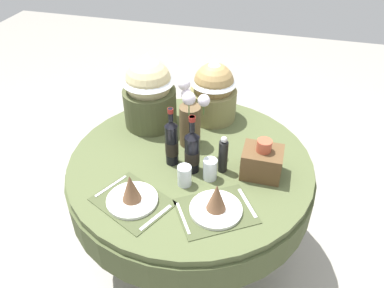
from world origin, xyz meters
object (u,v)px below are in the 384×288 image
(place_setting_left, at_px, (132,195))
(gift_tub_back_left, at_px, (149,88))
(wine_bottle_right, at_px, (192,151))
(tumbler_near_left, at_px, (184,176))
(dining_table, at_px, (190,178))
(wine_bottle_left, at_px, (172,142))
(tumbler_near_right, at_px, (210,169))
(pepper_mill, at_px, (223,155))
(flower_vase, at_px, (190,118))
(gift_tub_back_centre, at_px, (214,88))
(place_setting_right, at_px, (216,204))
(woven_basket_side_right, at_px, (262,161))

(place_setting_left, relative_size, gift_tub_back_left, 0.94)
(wine_bottle_right, xyz_separation_m, tumbler_near_left, (-0.01, -0.11, -0.07))
(dining_table, distance_m, wine_bottle_left, 0.28)
(tumbler_near_left, bearing_deg, tumbler_near_right, 34.26)
(place_setting_left, relative_size, pepper_mill, 1.98)
(wine_bottle_right, relative_size, tumbler_near_left, 3.04)
(flower_vase, distance_m, gift_tub_back_centre, 0.31)
(wine_bottle_left, relative_size, gift_tub_back_left, 0.74)
(wine_bottle_left, relative_size, gift_tub_back_centre, 0.85)
(flower_vase, bearing_deg, gift_tub_back_left, 153.49)
(gift_tub_back_centre, bearing_deg, dining_table, -92.94)
(dining_table, xyz_separation_m, flower_vase, (-0.04, 0.14, 0.30))
(place_setting_right, relative_size, flower_vase, 1.13)
(tumbler_near_left, bearing_deg, place_setting_right, -36.51)
(wine_bottle_left, xyz_separation_m, tumbler_near_left, (0.11, -0.14, -0.08))
(place_setting_left, xyz_separation_m, pepper_mill, (0.36, 0.33, 0.05))
(flower_vase, height_order, wine_bottle_right, flower_vase)
(tumbler_near_right, bearing_deg, place_setting_left, -140.41)
(place_setting_left, relative_size, woven_basket_side_right, 2.03)
(place_setting_left, height_order, gift_tub_back_left, gift_tub_back_left)
(dining_table, relative_size, place_setting_left, 3.14)
(woven_basket_side_right, bearing_deg, tumbler_near_left, -153.67)
(place_setting_right, xyz_separation_m, woven_basket_side_right, (0.16, 0.31, 0.03))
(dining_table, relative_size, gift_tub_back_left, 2.95)
(dining_table, bearing_deg, wine_bottle_right, -68.79)
(dining_table, xyz_separation_m, place_setting_right, (0.21, -0.33, 0.18))
(tumbler_near_right, xyz_separation_m, pepper_mill, (0.05, 0.07, 0.04))
(dining_table, bearing_deg, gift_tub_back_centre, 87.06)
(tumbler_near_right, bearing_deg, wine_bottle_right, 159.83)
(place_setting_left, relative_size, wine_bottle_left, 1.27)
(wine_bottle_right, bearing_deg, dining_table, 111.21)
(wine_bottle_left, bearing_deg, pepper_mill, 1.08)
(tumbler_near_left, distance_m, gift_tub_back_centre, 0.64)
(flower_vase, relative_size, tumbler_near_left, 3.54)
(dining_table, xyz_separation_m, gift_tub_back_left, (-0.32, 0.28, 0.37))
(gift_tub_back_left, bearing_deg, tumbler_near_left, -53.80)
(tumbler_near_right, height_order, gift_tub_back_left, gift_tub_back_left)
(place_setting_right, bearing_deg, tumbler_near_right, 109.83)
(wine_bottle_right, bearing_deg, pepper_mill, 13.23)
(place_setting_left, relative_size, tumbler_near_right, 3.72)
(dining_table, bearing_deg, place_setting_left, -115.78)
(place_setting_right, xyz_separation_m, gift_tub_back_centre, (-0.19, 0.77, 0.16))
(place_setting_right, distance_m, pepper_mill, 0.29)
(place_setting_right, height_order, flower_vase, flower_vase)
(dining_table, height_order, woven_basket_side_right, woven_basket_side_right)
(place_setting_left, distance_m, gift_tub_back_left, 0.69)
(tumbler_near_left, xyz_separation_m, tumbler_near_right, (0.11, 0.08, 0.00))
(place_setting_right, bearing_deg, wine_bottle_left, 136.29)
(dining_table, height_order, tumbler_near_right, tumbler_near_right)
(gift_tub_back_centre, relative_size, woven_basket_side_right, 1.88)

